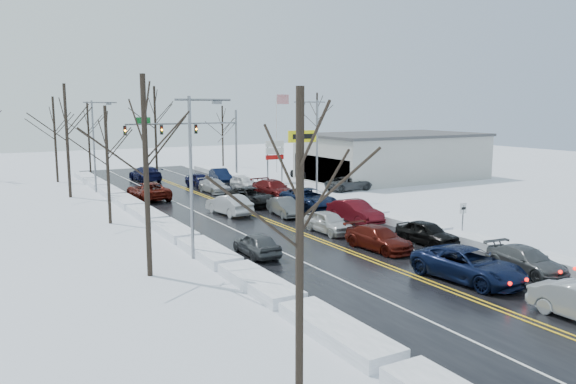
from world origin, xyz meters
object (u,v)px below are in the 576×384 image
tires_plus_sign (302,140)px  oncoming_car_0 (229,214)px  traffic_signal_mast (196,132)px  dealership_building (392,156)px  flagpole (278,126)px

tires_plus_sign → oncoming_car_0: (-12.08, -9.06, -4.99)m
traffic_signal_mast → dealership_building: bearing=-25.9°
traffic_signal_mast → dealership_building: size_ratio=0.65×
tires_plus_sign → dealership_building: (13.48, 2.01, -2.34)m
flagpole → oncoming_car_0: size_ratio=2.08×
traffic_signal_mast → flagpole: size_ratio=1.33×
oncoming_car_0 → dealership_building: bearing=-163.9°
tires_plus_sign → dealership_building: size_ratio=0.29×
dealership_building → oncoming_car_0: dealership_building is taller
dealership_building → flagpole: bearing=126.3°
traffic_signal_mast → oncoming_car_0: (-5.03, -21.05, -5.48)m
tires_plus_sign → oncoming_car_0: size_ratio=1.25×
tires_plus_sign → dealership_building: 13.82m
flagpole → tires_plus_sign: bearing=-108.4°
tires_plus_sign → flagpole: size_ratio=0.60×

